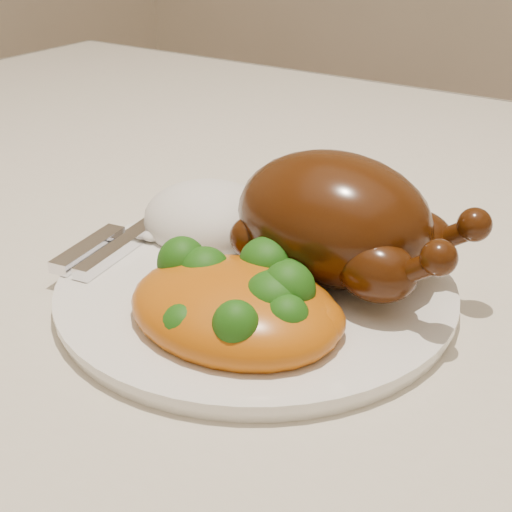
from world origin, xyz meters
The scene contains 7 objects.
dining_table centered at (0.00, 0.00, 0.67)m, with size 1.60×0.90×0.76m.
tablecloth centered at (0.00, 0.00, 0.74)m, with size 1.73×1.03×0.18m.
dinner_plate centered at (-0.03, -0.14, 0.77)m, with size 0.28×0.28×0.01m, color white.
roast_chicken centered at (0.01, -0.10, 0.82)m, with size 0.18×0.12×0.09m.
rice_mound centered at (-0.11, -0.09, 0.79)m, with size 0.11×0.10×0.06m.
mac_and_cheese centered at (-0.01, -0.19, 0.79)m, with size 0.15×0.12×0.06m.
cutlery centered at (-0.15, -0.15, 0.79)m, with size 0.05×0.18×0.01m.
Camera 1 is at (0.22, -0.51, 1.03)m, focal length 50.00 mm.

